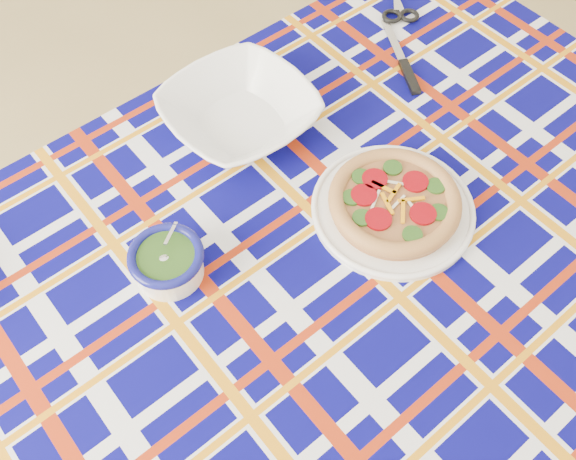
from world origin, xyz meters
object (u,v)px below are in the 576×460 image
object	(u,v)px
dining_table	(306,287)
pesto_bowl	(167,261)
main_focaccia_plate	(394,202)
serving_bowl	(239,112)

from	to	relation	value
dining_table	pesto_bowl	xyz separation A→B (m)	(-0.20, 0.05, 0.11)
main_focaccia_plate	pesto_bowl	world-z (taller)	pesto_bowl
main_focaccia_plate	dining_table	bearing A→B (deg)	-162.39
dining_table	main_focaccia_plate	xyz separation A→B (m)	(0.17, 0.05, 0.10)
dining_table	serving_bowl	distance (m)	0.33
main_focaccia_plate	serving_bowl	size ratio (longest dim) A/B	1.06
serving_bowl	dining_table	bearing A→B (deg)	-86.23
pesto_bowl	serving_bowl	bearing A→B (deg)	55.06
dining_table	pesto_bowl	distance (m)	0.24
serving_bowl	main_focaccia_plate	bearing A→B (deg)	-54.41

